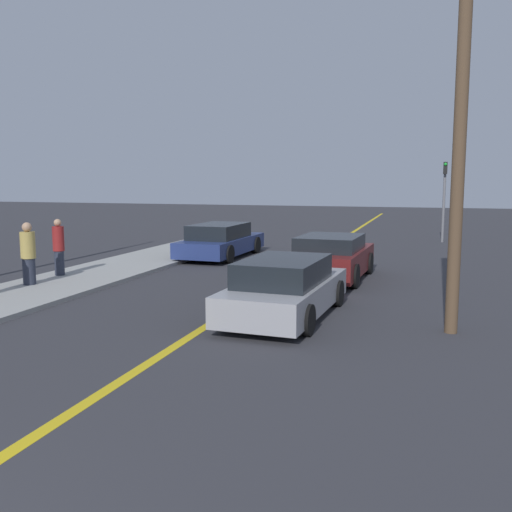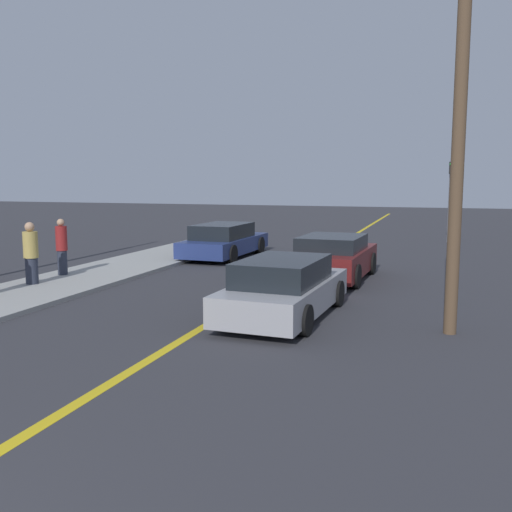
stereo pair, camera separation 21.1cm
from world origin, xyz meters
The scene contains 9 objects.
road_center_line centered at (0.00, 18.00, 0.00)m, with size 0.20×60.00×0.01m.
sidewalk_left centered at (-5.46, 12.09, 0.06)m, with size 2.81×24.18×0.12m.
car_near_right_lane centered at (1.30, 9.63, 0.61)m, with size 2.02×4.41×1.27m.
car_ahead_center centered at (1.41, 14.53, 0.64)m, with size 2.16×4.14×1.30m.
car_far_distant centered at (-3.36, 18.03, 0.61)m, with size 2.05×4.82×1.27m.
pedestrian_far_standing centered at (-6.01, 10.65, 0.94)m, with size 0.39×0.39×1.66m.
pedestrian_by_sign centered at (-6.18, 12.17, 0.94)m, with size 0.33×0.33×1.65m.
traffic_light centered at (4.66, 25.89, 2.29)m, with size 0.18×0.40×3.69m.
utility_pole centered at (4.64, 9.36, 3.77)m, with size 0.24×0.24×7.54m.
Camera 1 is at (4.24, -1.86, 2.90)m, focal length 40.00 mm.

